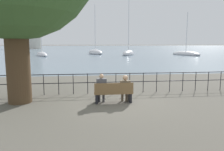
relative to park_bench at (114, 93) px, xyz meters
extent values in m
plane|color=#605B51|center=(0.00, 0.06, -0.43)|extent=(1000.00, 1000.00, 0.00)
cube|color=slate|center=(0.00, 158.31, -0.42)|extent=(600.00, 300.00, 0.01)
cylinder|color=#4C3823|center=(-4.05, 0.58, 1.46)|extent=(0.99, 0.99, 3.77)
cube|color=brown|center=(0.00, 0.06, 0.00)|extent=(1.67, 0.45, 0.05)
cube|color=brown|center=(0.00, -0.14, 0.25)|extent=(1.67, 0.04, 0.45)
cube|color=black|center=(-0.74, 0.06, -0.23)|extent=(0.10, 0.41, 0.40)
cube|color=black|center=(0.74, 0.06, -0.23)|extent=(0.10, 0.41, 0.40)
cylinder|color=#4C4C51|center=(-0.61, 0.22, -0.20)|extent=(0.11, 0.11, 0.45)
cylinder|color=#4C4C51|center=(-0.42, 0.22, -0.20)|extent=(0.11, 0.11, 0.45)
cube|color=#4C4C51|center=(-0.52, 0.13, 0.07)|extent=(0.36, 0.26, 0.14)
cube|color=#4C4C51|center=(-0.52, 0.04, 0.33)|extent=(0.43, 0.24, 0.62)
sphere|color=tan|center=(-0.52, 0.04, 0.75)|extent=(0.19, 0.19, 0.19)
cylinder|color=brown|center=(0.42, 0.22, -0.20)|extent=(0.11, 0.11, 0.45)
cylinder|color=brown|center=(0.61, 0.22, -0.20)|extent=(0.11, 0.11, 0.45)
cube|color=brown|center=(0.52, 0.13, 0.07)|extent=(0.37, 0.26, 0.14)
cube|color=brown|center=(0.52, 0.04, 0.28)|extent=(0.43, 0.24, 0.51)
sphere|color=tan|center=(0.52, 0.04, 0.66)|extent=(0.23, 0.23, 0.23)
cylinder|color=black|center=(-4.73, 1.89, 0.10)|extent=(0.04, 0.04, 1.05)
cylinder|color=black|center=(-4.00, 1.89, 0.10)|extent=(0.04, 0.04, 1.05)
cylinder|color=black|center=(-3.28, 1.89, 0.10)|extent=(0.04, 0.04, 1.05)
cylinder|color=black|center=(-2.55, 1.89, 0.10)|extent=(0.04, 0.04, 1.05)
cylinder|color=black|center=(-1.82, 1.89, 0.10)|extent=(0.04, 0.04, 1.05)
cylinder|color=black|center=(-1.09, 1.89, 0.10)|extent=(0.04, 0.04, 1.05)
cylinder|color=black|center=(-0.36, 1.89, 0.10)|extent=(0.04, 0.04, 1.05)
cylinder|color=black|center=(0.36, 1.89, 0.10)|extent=(0.04, 0.04, 1.05)
cylinder|color=black|center=(1.09, 1.89, 0.10)|extent=(0.04, 0.04, 1.05)
cylinder|color=black|center=(1.82, 1.89, 0.10)|extent=(0.04, 0.04, 1.05)
cylinder|color=black|center=(2.55, 1.89, 0.10)|extent=(0.04, 0.04, 1.05)
cylinder|color=black|center=(3.28, 1.89, 0.10)|extent=(0.04, 0.04, 1.05)
cylinder|color=black|center=(4.00, 1.89, 0.10)|extent=(0.04, 0.04, 1.05)
cylinder|color=black|center=(4.73, 1.89, 0.10)|extent=(0.04, 0.04, 1.05)
cylinder|color=black|center=(5.46, 1.89, 0.10)|extent=(0.04, 0.04, 1.05)
cylinder|color=black|center=(6.19, 1.89, 0.10)|extent=(0.04, 0.04, 1.05)
cylinder|color=black|center=(0.00, 1.89, 0.59)|extent=(13.83, 0.04, 0.04)
cylinder|color=black|center=(0.00, 1.89, 0.15)|extent=(13.83, 0.04, 0.04)
ellipsoid|color=silver|center=(8.36, 39.15, -0.10)|extent=(4.68, 6.91, 1.62)
cylinder|color=silver|center=(8.36, 39.15, 6.12)|extent=(0.14, 0.14, 11.49)
ellipsoid|color=silver|center=(-10.26, 38.13, -0.18)|extent=(4.29, 8.22, 1.25)
cylinder|color=silver|center=(-10.26, 38.13, 3.32)|extent=(0.14, 0.14, 6.25)
ellipsoid|color=silver|center=(1.20, 44.67, -0.09)|extent=(4.48, 7.44, 1.68)
cylinder|color=silver|center=(1.20, 44.67, 5.88)|extent=(0.14, 0.14, 10.94)
ellipsoid|color=silver|center=(20.91, 37.08, -0.16)|extent=(4.65, 8.90, 1.34)
cylinder|color=silver|center=(20.91, 37.08, 4.57)|extent=(0.14, 0.14, 8.66)
cylinder|color=beige|center=(-26.06, 105.31, 8.96)|extent=(5.94, 5.94, 18.77)
cylinder|color=#2D2D33|center=(-26.06, 105.31, 19.49)|extent=(4.16, 4.16, 2.29)
cone|color=#4C1E19|center=(-26.06, 105.31, 21.55)|extent=(4.75, 4.75, 1.83)
camera|label=1|loc=(-1.17, -9.14, 2.12)|focal=35.00mm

